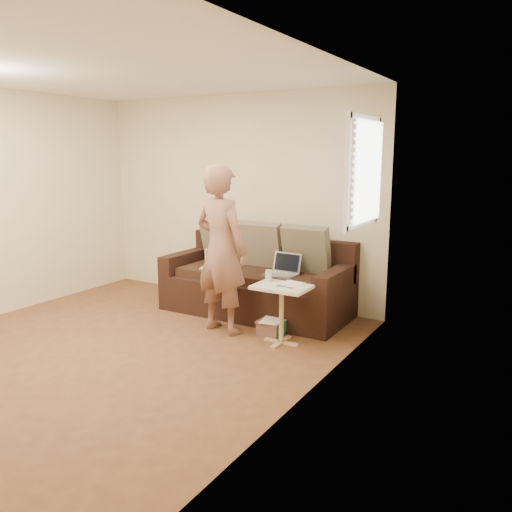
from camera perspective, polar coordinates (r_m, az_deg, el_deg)
name	(u,v)px	position (r m, az deg, el deg)	size (l,w,h in m)	color
floor	(111,352)	(5.24, -15.74, -10.12)	(4.50, 4.50, 0.00)	#55341F
ceiling	(94,68)	(4.95, -17.42, 19.21)	(4.50, 4.50, 0.00)	white
wall_back	(236,199)	(6.66, -2.23, 6.31)	(4.00, 4.00, 0.00)	beige
wall_right	(301,234)	(3.74, 4.98, 2.40)	(4.50, 4.50, 0.00)	beige
window_blinds	(365,172)	(5.11, 11.92, 9.08)	(0.12, 0.88, 1.08)	white
sofa	(256,278)	(6.10, 0.00, -2.47)	(2.20, 0.95, 0.85)	black
pillow_left	(223,241)	(6.51, -3.65, 1.65)	(0.55, 0.14, 0.55)	#5B5943
pillow_mid	(261,245)	(6.23, 0.58, 1.24)	(0.55, 0.14, 0.55)	#6C5E4D
pillow_right	(306,250)	(5.95, 5.56, 0.71)	(0.55, 0.14, 0.55)	#5B5943
laptop_silver	(280,276)	(5.83, 2.72, -2.18)	(0.35, 0.25, 0.23)	#B7BABC
laptop_white	(214,268)	(6.22, -4.69, -1.36)	(0.29, 0.21, 0.21)	white
person	(221,249)	(5.40, -3.85, 0.75)	(0.65, 0.44, 1.78)	brown
side_table	(281,315)	(5.17, 2.82, -6.47)	(0.54, 0.38, 0.60)	silver
drinking_glass	(269,276)	(5.22, 1.41, -2.20)	(0.07, 0.07, 0.12)	silver
scissors	(284,287)	(5.01, 3.13, -3.41)	(0.18, 0.10, 0.02)	silver
paper_on_table	(289,284)	(5.13, 3.63, -3.14)	(0.21, 0.30, 0.00)	white
striped_box	(272,327)	(5.47, 1.74, -7.87)	(0.26, 0.26, 0.16)	red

